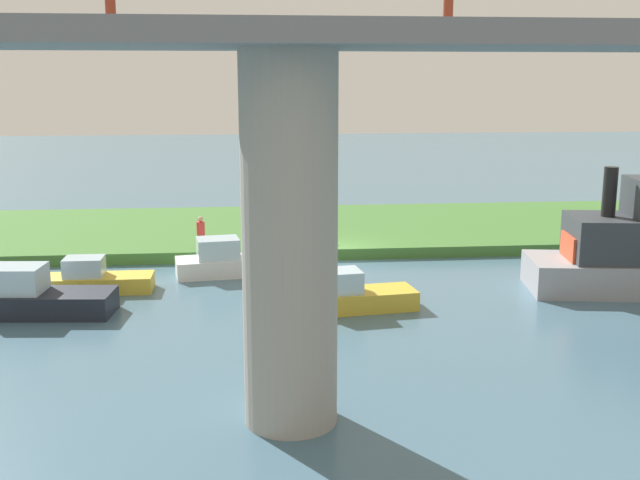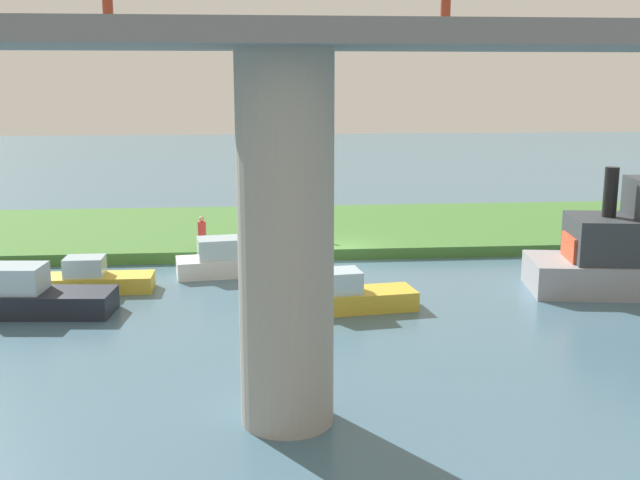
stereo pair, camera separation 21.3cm
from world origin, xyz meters
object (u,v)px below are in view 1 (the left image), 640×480
at_px(bridge_pylon, 290,243).
at_px(motorboat_white, 96,279).
at_px(mooring_post, 324,234).
at_px(riverboat_paddlewheel, 230,261).
at_px(person_on_bank, 201,232).
at_px(pontoon_yellow, 350,295).
at_px(motorboat_red, 33,297).

xyz_separation_m(bridge_pylon, motorboat_white, (6.65, -11.75, -3.77)).
relative_size(mooring_post, riverboat_paddlewheel, 0.15).
xyz_separation_m(motorboat_white, riverboat_paddlewheel, (-4.97, -2.07, 0.08)).
distance_m(mooring_post, riverboat_paddlewheel, 5.58).
distance_m(mooring_post, motorboat_white, 10.83).
bearing_deg(person_on_bank, mooring_post, -174.89).
xyz_separation_m(person_on_bank, pontoon_yellow, (-5.55, 8.39, -0.69)).
relative_size(bridge_pylon, pontoon_yellow, 1.90).
relative_size(mooring_post, pontoon_yellow, 0.16).
distance_m(bridge_pylon, person_on_bank, 17.43).
bearing_deg(motorboat_white, bridge_pylon, 119.51).
distance_m(person_on_bank, mooring_post, 5.61).
relative_size(bridge_pylon, motorboat_red, 1.63).
bearing_deg(person_on_bank, motorboat_white, 54.65).
bearing_deg(bridge_pylon, motorboat_red, -47.66).
height_order(motorboat_white, riverboat_paddlewheel, riverboat_paddlewheel).
height_order(motorboat_red, riverboat_paddlewheel, motorboat_red).
height_order(motorboat_white, pontoon_yellow, pontoon_yellow).
bearing_deg(motorboat_red, mooring_post, -142.28).
xyz_separation_m(mooring_post, pontoon_yellow, (0.03, 8.89, -0.35)).
height_order(riverboat_paddlewheel, pontoon_yellow, riverboat_paddlewheel).
distance_m(motorboat_red, riverboat_paddlewheel, 8.11).
bearing_deg(motorboat_red, bridge_pylon, 132.34).
distance_m(person_on_bank, riverboat_paddlewheel, 3.42).
bearing_deg(motorboat_red, motorboat_white, -120.22).
bearing_deg(pontoon_yellow, person_on_bank, -56.54).
relative_size(person_on_bank, riverboat_paddlewheel, 0.29).
bearing_deg(pontoon_yellow, motorboat_red, -2.80).
bearing_deg(pontoon_yellow, motorboat_white, -19.41).
relative_size(motorboat_white, motorboat_red, 0.76).
height_order(bridge_pylon, motorboat_red, bridge_pylon).
xyz_separation_m(mooring_post, riverboat_paddlewheel, (4.26, 3.59, -0.32)).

